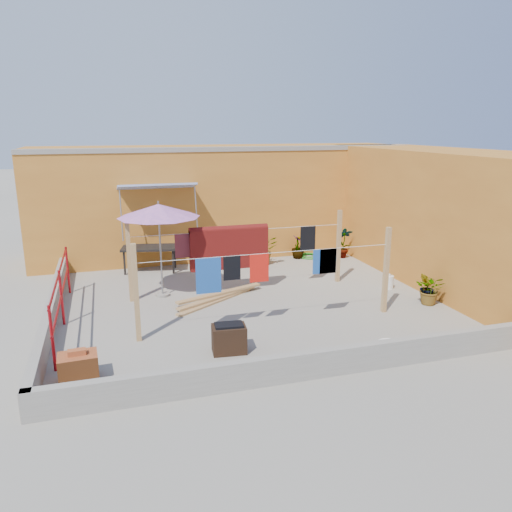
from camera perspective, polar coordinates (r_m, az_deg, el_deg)
name	(u,v)px	position (r m, az deg, el deg)	size (l,w,h in m)	color
ground	(250,302)	(11.07, -0.69, -5.23)	(80.00, 80.00, 0.00)	#9E998E
wall_back	(223,199)	(15.24, -3.84, 6.47)	(11.00, 3.27, 3.21)	#BD7629
wall_right	(456,218)	(13.05, 21.86, 4.04)	(2.40, 9.00, 3.20)	#BD7629
parapet_front	(315,364)	(7.89, 6.73, -12.17)	(8.30, 0.16, 0.44)	gray
parapet_left	(52,311)	(10.68, -22.33, -5.89)	(0.16, 7.30, 0.44)	gray
red_railing	(61,289)	(10.31, -21.42, -3.57)	(0.05, 4.20, 1.10)	#A11017
clothesline_rig	(234,251)	(11.23, -2.53, 0.54)	(5.09, 2.35, 1.80)	tan
patio_umbrella	(159,211)	(11.17, -11.07, 5.04)	(2.20, 2.20, 2.18)	gray
outdoor_table	(150,249)	(13.50, -12.06, 0.78)	(1.55, 0.99, 0.67)	black
brick_stack	(78,367)	(8.21, -19.64, -11.87)	(0.60, 0.45, 0.51)	#9D4F24
lumber_pile	(218,297)	(11.16, -4.41, -4.73)	(2.16, 1.39, 0.14)	tan
brazier	(229,338)	(8.63, -3.10, -9.39)	(0.61, 0.44, 0.52)	#311E13
white_basin	(390,345)	(9.17, 15.08, -9.83)	(0.49, 0.49, 0.08)	silver
water_jug_a	(389,282)	(12.32, 14.92, -2.89)	(0.23, 0.23, 0.36)	silver
water_jug_b	(328,263)	(13.66, 8.23, -0.79)	(0.24, 0.24, 0.37)	silver
green_hose	(309,256)	(14.83, 6.05, 0.00)	(0.57, 0.57, 0.08)	#217D1B
plant_back_a	(264,250)	(13.92, 0.90, 0.70)	(0.74, 0.64, 0.82)	#205F1B
plant_back_b	(298,247)	(14.63, 4.82, 1.05)	(0.38, 0.38, 0.68)	#205F1B
plant_right_a	(344,242)	(14.83, 10.02, 1.54)	(0.48, 0.33, 0.92)	#205F1B
plant_right_b	(427,288)	(11.55, 18.94, -3.45)	(0.37, 0.30, 0.67)	#205F1B
plant_right_c	(431,290)	(11.45, 19.34, -3.64)	(0.60, 0.52, 0.67)	#205F1B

